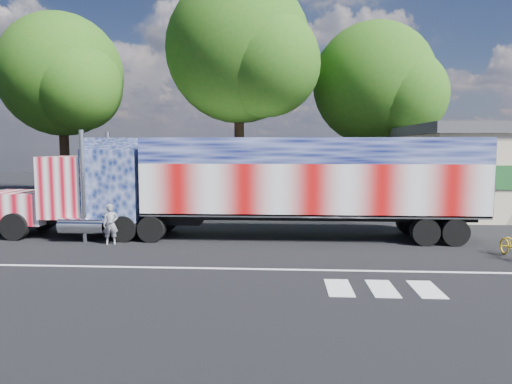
# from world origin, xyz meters

# --- Properties ---
(ground) EXTENTS (100.00, 100.00, 0.00)m
(ground) POSITION_xyz_m (0.00, 0.00, 0.00)
(ground) COLOR black
(lane_markings) EXTENTS (30.00, 2.67, 0.01)m
(lane_markings) POSITION_xyz_m (1.71, -3.77, 0.01)
(lane_markings) COLOR silver
(lane_markings) RESTS_ON ground
(semi_truck) EXTENTS (21.64, 3.42, 4.61)m
(semi_truck) POSITION_xyz_m (-0.29, 2.14, 2.37)
(semi_truck) COLOR black
(semi_truck) RESTS_ON ground
(coach_bus) EXTENTS (12.57, 2.93, 3.66)m
(coach_bus) POSITION_xyz_m (-3.73, 11.61, 1.89)
(coach_bus) COLOR white
(coach_bus) RESTS_ON ground
(woman) EXTENTS (0.68, 0.54, 1.63)m
(woman) POSITION_xyz_m (-5.73, 0.42, 0.82)
(woman) COLOR slate
(woman) RESTS_ON ground
(tree_n_mid) EXTENTS (10.78, 10.27, 15.85)m
(tree_n_mid) POSITION_xyz_m (-1.79, 15.45, 10.65)
(tree_n_mid) COLOR black
(tree_n_mid) RESTS_ON ground
(tree_ne_a) EXTENTS (9.68, 9.22, 13.28)m
(tree_ne_a) POSITION_xyz_m (8.20, 18.28, 8.61)
(tree_ne_a) COLOR black
(tree_ne_a) RESTS_ON ground
(tree_nw_a) EXTENTS (9.55, 9.10, 13.82)m
(tree_nw_a) POSITION_xyz_m (-15.30, 16.54, 9.21)
(tree_nw_a) COLOR black
(tree_nw_a) RESTS_ON ground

